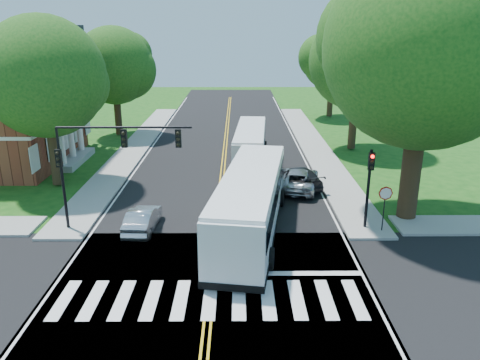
{
  "coord_description": "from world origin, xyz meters",
  "views": [
    {
      "loc": [
        1.15,
        -17.24,
        10.72
      ],
      "look_at": [
        1.29,
        7.95,
        2.4
      ],
      "focal_mm": 35.0,
      "sensor_mm": 36.0,
      "label": 1
    }
  ],
  "objects_px": {
    "hatchback": "(143,219)",
    "dark_sedan": "(299,177)",
    "signal_ne": "(369,179)",
    "suv": "(299,179)",
    "signal_nw": "(104,153)",
    "bus_lead": "(251,202)",
    "bus_follow": "(250,144)"
  },
  "relations": [
    {
      "from": "signal_ne",
      "to": "hatchback",
      "type": "height_order",
      "value": "signal_ne"
    },
    {
      "from": "bus_follow",
      "to": "suv",
      "type": "relative_size",
      "value": 2.12
    },
    {
      "from": "suv",
      "to": "signal_nw",
      "type": "bearing_deg",
      "value": 44.14
    },
    {
      "from": "signal_ne",
      "to": "dark_sedan",
      "type": "xyz_separation_m",
      "value": [
        -2.76,
        7.29,
        -2.26
      ]
    },
    {
      "from": "dark_sedan",
      "to": "bus_lead",
      "type": "bearing_deg",
      "value": 47.05
    },
    {
      "from": "signal_nw",
      "to": "hatchback",
      "type": "relative_size",
      "value": 1.82
    },
    {
      "from": "signal_ne",
      "to": "suv",
      "type": "xyz_separation_m",
      "value": [
        -2.84,
        6.75,
        -2.24
      ]
    },
    {
      "from": "bus_follow",
      "to": "hatchback",
      "type": "relative_size",
      "value": 2.77
    },
    {
      "from": "signal_nw",
      "to": "dark_sedan",
      "type": "height_order",
      "value": "signal_nw"
    },
    {
      "from": "signal_ne",
      "to": "bus_lead",
      "type": "bearing_deg",
      "value": -177.32
    },
    {
      "from": "bus_lead",
      "to": "bus_follow",
      "type": "xyz_separation_m",
      "value": [
        0.37,
        14.16,
        -0.29
      ]
    },
    {
      "from": "signal_nw",
      "to": "signal_ne",
      "type": "height_order",
      "value": "signal_nw"
    },
    {
      "from": "bus_lead",
      "to": "signal_ne",
      "type": "bearing_deg",
      "value": -168.62
    },
    {
      "from": "suv",
      "to": "dark_sedan",
      "type": "bearing_deg",
      "value": -85.29
    },
    {
      "from": "signal_nw",
      "to": "bus_lead",
      "type": "bearing_deg",
      "value": -2.12
    },
    {
      "from": "bus_lead",
      "to": "dark_sedan",
      "type": "distance_m",
      "value": 8.46
    },
    {
      "from": "dark_sedan",
      "to": "suv",
      "type": "bearing_deg",
      "value": 64.06
    },
    {
      "from": "signal_nw",
      "to": "bus_lead",
      "type": "height_order",
      "value": "signal_nw"
    },
    {
      "from": "signal_ne",
      "to": "bus_follow",
      "type": "bearing_deg",
      "value": 113.33
    },
    {
      "from": "bus_lead",
      "to": "dark_sedan",
      "type": "xyz_separation_m",
      "value": [
        3.59,
        7.58,
        -1.07
      ]
    },
    {
      "from": "signal_nw",
      "to": "suv",
      "type": "bearing_deg",
      "value": 31.09
    },
    {
      "from": "signal_nw",
      "to": "dark_sedan",
      "type": "relative_size",
      "value": 1.5
    },
    {
      "from": "bus_follow",
      "to": "suv",
      "type": "bearing_deg",
      "value": 117.82
    },
    {
      "from": "hatchback",
      "to": "dark_sedan",
      "type": "bearing_deg",
      "value": -139.62
    },
    {
      "from": "signal_nw",
      "to": "bus_follow",
      "type": "xyz_separation_m",
      "value": [
        8.08,
        13.87,
        -2.9
      ]
    },
    {
      "from": "bus_lead",
      "to": "hatchback",
      "type": "height_order",
      "value": "bus_lead"
    },
    {
      "from": "suv",
      "to": "dark_sedan",
      "type": "height_order",
      "value": "suv"
    },
    {
      "from": "suv",
      "to": "dark_sedan",
      "type": "distance_m",
      "value": 0.54
    },
    {
      "from": "signal_ne",
      "to": "bus_lead",
      "type": "height_order",
      "value": "signal_ne"
    },
    {
      "from": "bus_lead",
      "to": "dark_sedan",
      "type": "height_order",
      "value": "bus_lead"
    },
    {
      "from": "bus_follow",
      "to": "hatchback",
      "type": "height_order",
      "value": "bus_follow"
    },
    {
      "from": "signal_ne",
      "to": "dark_sedan",
      "type": "height_order",
      "value": "signal_ne"
    }
  ]
}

